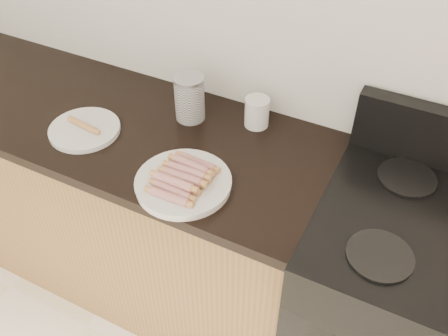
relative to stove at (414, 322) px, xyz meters
The scene contains 12 objects.
wall_back 1.19m from the stove, 157.38° to the left, with size 4.00×0.04×2.60m, color silver.
cabinet_base 1.48m from the stove, behind, with size 2.20×0.59×0.86m, color #946240.
counter_slab 1.54m from the stove, behind, with size 2.20×0.62×0.04m, color black.
stove is the anchor object (origin of this frame).
burner_near_left 0.52m from the stove, 135.00° to the right, with size 0.18×0.18×0.01m, color black.
burner_far_left 0.52m from the stove, 135.00° to the left, with size 0.18×0.18×0.01m, color black.
main_plate 0.92m from the stove, 168.04° to the right, with size 0.30×0.30×0.02m, color white.
side_plate 1.31m from the stove, behind, with size 0.25×0.25×0.02m, color white.
hotdog_pile 0.93m from the stove, 168.04° to the right, with size 0.13×0.20×0.05m.
plain_sausages 1.32m from the stove, behind, with size 0.14×0.04×0.02m.
canister 1.09m from the stove, behind, with size 0.11×0.11×0.17m.
mug 0.89m from the stove, 162.39° to the left, with size 0.09×0.09×0.11m, color white.
Camera 1 is at (0.61, 0.58, 1.98)m, focal length 40.00 mm.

